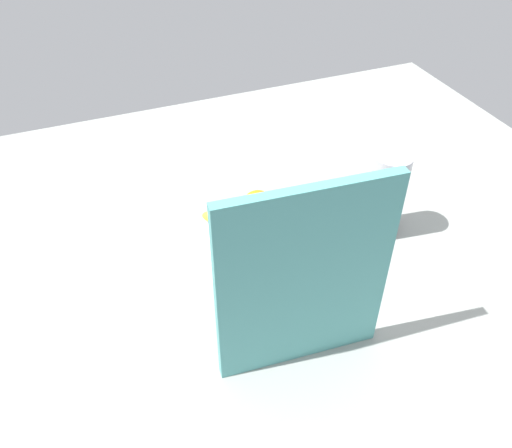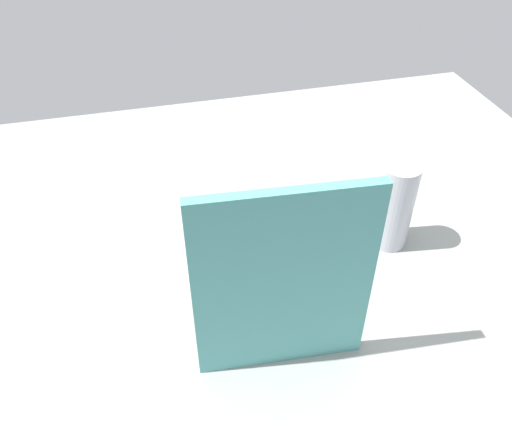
# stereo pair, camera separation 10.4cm
# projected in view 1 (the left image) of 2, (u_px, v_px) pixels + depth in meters

# --- Properties ---
(ground_plane) EXTENTS (1.80, 1.40, 0.03)m
(ground_plane) POSITION_uv_depth(u_px,v_px,m) (244.00, 259.00, 1.13)
(ground_plane) COLOR gray
(fruit_bowl) EXTENTS (0.23, 0.23, 0.05)m
(fruit_bowl) POSITION_uv_depth(u_px,v_px,m) (256.00, 248.00, 1.09)
(fruit_bowl) COLOR white
(fruit_bowl) RESTS_ON ground_plane
(orange_front_left) EXTENTS (0.07, 0.07, 0.07)m
(orange_front_left) POSITION_uv_depth(u_px,v_px,m) (258.00, 206.00, 1.10)
(orange_front_left) COLOR orange
(orange_front_left) RESTS_ON fruit_bowl
(orange_front_right) EXTENTS (0.07, 0.07, 0.07)m
(orange_front_right) POSITION_uv_depth(u_px,v_px,m) (227.00, 222.00, 1.06)
(orange_front_right) COLOR orange
(orange_front_right) RESTS_ON fruit_bowl
(orange_center) EXTENTS (0.07, 0.07, 0.07)m
(orange_center) POSITION_uv_depth(u_px,v_px,m) (261.00, 243.00, 1.01)
(orange_center) COLOR orange
(orange_center) RESTS_ON fruit_bowl
(orange_back_left) EXTENTS (0.07, 0.07, 0.07)m
(orange_back_left) POSITION_uv_depth(u_px,v_px,m) (287.00, 231.00, 1.04)
(orange_back_left) COLOR orange
(orange_back_left) RESTS_ON fruit_bowl
(banana_bunch) EXTENTS (0.16, 0.17, 0.08)m
(banana_bunch) POSITION_uv_depth(u_px,v_px,m) (247.00, 230.00, 1.03)
(banana_bunch) COLOR yellow
(banana_bunch) RESTS_ON fruit_bowl
(cutting_board) EXTENTS (0.28, 0.04, 0.36)m
(cutting_board) POSITION_uv_depth(u_px,v_px,m) (304.00, 282.00, 0.81)
(cutting_board) COLOR teal
(cutting_board) RESTS_ON ground_plane
(thermos_tumbler) EXTENTS (0.08, 0.08, 0.19)m
(thermos_tumbler) POSITION_uv_depth(u_px,v_px,m) (387.00, 195.00, 1.11)
(thermos_tumbler) COLOR #AEADB9
(thermos_tumbler) RESTS_ON ground_plane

